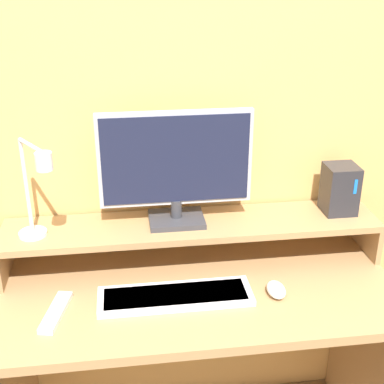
# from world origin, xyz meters

# --- Properties ---
(wall_back) EXTENTS (6.00, 0.05, 2.50)m
(wall_back) POSITION_xyz_m (0.00, 0.60, 1.25)
(wall_back) COLOR #E5AD60
(wall_back) RESTS_ON ground_plane
(desk) EXTENTS (1.23, 0.56, 0.71)m
(desk) POSITION_xyz_m (0.00, 0.28, 0.51)
(desk) COLOR #A87F51
(desk) RESTS_ON ground_plane
(monitor_shelf) EXTENTS (1.23, 0.23, 0.14)m
(monitor_shelf) POSITION_xyz_m (0.00, 0.45, 0.84)
(monitor_shelf) COLOR #A87F51
(monitor_shelf) RESTS_ON desk
(monitor) EXTENTS (0.49, 0.14, 0.37)m
(monitor) POSITION_xyz_m (-0.05, 0.46, 1.06)
(monitor) COLOR #38383D
(monitor) RESTS_ON monitor_shelf
(desk_lamp) EXTENTS (0.15, 0.19, 0.32)m
(desk_lamp) POSITION_xyz_m (-0.47, 0.37, 1.03)
(desk_lamp) COLOR silver
(desk_lamp) RESTS_ON monitor_shelf
(router_dock) EXTENTS (0.10, 0.11, 0.17)m
(router_dock) POSITION_xyz_m (0.50, 0.46, 0.94)
(router_dock) COLOR #28282D
(router_dock) RESTS_ON monitor_shelf
(keyboard) EXTENTS (0.46, 0.14, 0.02)m
(keyboard) POSITION_xyz_m (-0.08, 0.24, 0.72)
(keyboard) COLOR silver
(keyboard) RESTS_ON desk
(mouse) EXTENTS (0.06, 0.09, 0.04)m
(mouse) POSITION_xyz_m (0.23, 0.22, 0.73)
(mouse) COLOR white
(mouse) RESTS_ON desk
(remote_control) EXTENTS (0.08, 0.19, 0.02)m
(remote_control) POSITION_xyz_m (-0.43, 0.21, 0.72)
(remote_control) COLOR white
(remote_control) RESTS_ON desk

